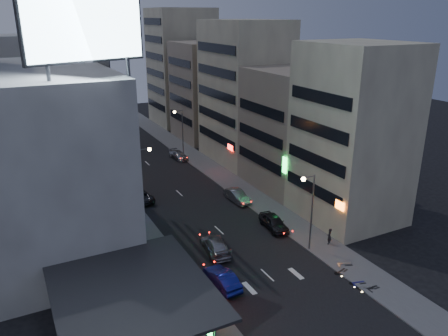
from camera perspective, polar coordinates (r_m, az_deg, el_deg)
ground at (r=38.86m, az=8.99°, el=-16.53°), size 180.00×180.00×0.00m
sidewalk_left at (r=60.51m, az=-14.34°, el=-3.17°), size 4.00×120.00×0.12m
sidewalk_right at (r=65.42m, az=-0.63°, el=-0.82°), size 4.00×120.00×0.12m
food_court at (r=34.41m, az=-13.19°, el=-18.11°), size 11.00×13.00×3.88m
white_building at (r=47.06m, az=-23.05°, el=0.94°), size 14.00×24.00×18.00m
shophouse_near at (r=50.96m, az=16.45°, el=4.21°), size 10.00×11.00×20.00m
shophouse_mid at (r=60.28m, az=9.20°, el=5.07°), size 11.00×12.00×16.00m
shophouse_far at (r=70.08m, az=2.68°, el=9.80°), size 10.00×14.00×22.00m
far_left_a at (r=71.22m, az=-23.79°, el=7.52°), size 11.00×10.00×20.00m
far_left_b at (r=84.42m, az=-24.59°, el=7.30°), size 12.00×10.00×15.00m
far_right_a at (r=83.79m, az=-2.19°, el=10.00°), size 11.00×12.00×18.00m
far_right_b at (r=96.33m, az=-5.56°, el=12.95°), size 12.00×12.00×24.00m
billboard at (r=35.54m, az=-17.61°, el=16.95°), size 9.52×3.75×6.20m
street_lamp_right_near at (r=43.53m, az=11.08°, el=-4.39°), size 1.60×0.44×8.02m
street_lamp_left at (r=51.82m, az=-10.51°, el=-0.43°), size 1.60×0.44×8.02m
street_lamp_right_far at (r=71.81m, az=-5.73°, el=5.36°), size 1.60×0.44×8.02m
parked_car_right_near at (r=49.31m, az=6.51°, el=-7.05°), size 2.32×4.83×1.59m
parked_car_right_mid at (r=55.95m, az=1.71°, el=-3.66°), size 1.86×4.64×1.50m
parked_car_left at (r=57.11m, az=-11.11°, el=-3.53°), size 3.08×5.73×1.53m
parked_car_right_far at (r=72.68m, az=-5.96°, el=1.67°), size 2.28×4.70×1.32m
road_car_blue at (r=39.52m, az=-0.26°, el=-14.24°), size 1.79×4.68×1.52m
road_car_silver at (r=44.52m, az=-1.11°, el=-10.07°), size 2.85×5.46×1.51m
person at (r=46.98m, az=13.59°, el=-8.66°), size 0.76×0.68×1.74m
scooter_black_a at (r=41.78m, az=19.35°, el=-13.63°), size 0.60×1.72×1.05m
scooter_silver_a at (r=41.51m, az=18.82°, el=-13.82°), size 1.05×1.75×1.01m
scooter_blue at (r=42.02m, az=17.84°, el=-13.24°), size 0.97×1.80×1.05m
scooter_black_b at (r=43.38m, az=15.42°, el=-11.87°), size 1.03×1.79×1.04m
scooter_silver_b at (r=44.32m, az=16.28°, el=-11.12°), size 1.42×2.08×1.21m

